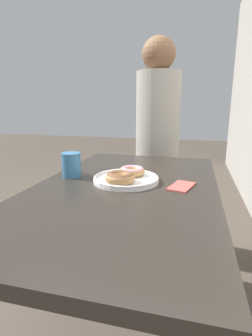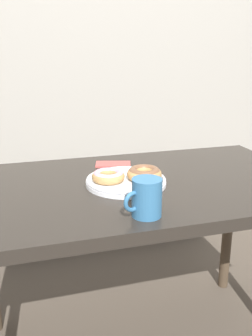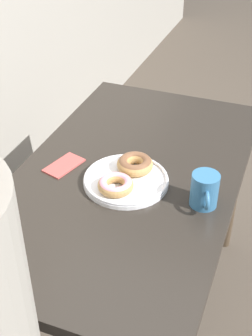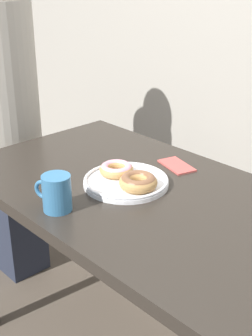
# 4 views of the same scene
# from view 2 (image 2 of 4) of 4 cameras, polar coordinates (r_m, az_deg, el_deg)

# --- Properties ---
(wall_back) EXTENTS (8.00, 0.05, 2.60)m
(wall_back) POSITION_cam_2_polar(r_m,az_deg,el_deg) (2.09, -5.64, 20.45)
(wall_back) COLOR #9E998E
(wall_back) RESTS_ON ground_plane
(dining_table) EXTENTS (1.26, 0.73, 0.75)m
(dining_table) POSITION_cam_2_polar(r_m,az_deg,el_deg) (1.36, 2.21, -5.30)
(dining_table) COLOR #28231E
(dining_table) RESTS_ON ground_plane
(donut_plate) EXTENTS (0.28, 0.28, 0.06)m
(donut_plate) POSITION_cam_2_polar(r_m,az_deg,el_deg) (1.30, 0.22, -1.51)
(donut_plate) COLOR white
(donut_plate) RESTS_ON dining_table
(coffee_mug) EXTENTS (0.12, 0.09, 0.11)m
(coffee_mug) POSITION_cam_2_polar(r_m,az_deg,el_deg) (1.05, 3.08, -4.49)
(coffee_mug) COLOR teal
(coffee_mug) RESTS_ON dining_table
(napkin) EXTENTS (0.16, 0.11, 0.01)m
(napkin) POSITION_cam_2_polar(r_m,az_deg,el_deg) (1.52, -1.97, 0.59)
(napkin) COLOR #BC4C47
(napkin) RESTS_ON dining_table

